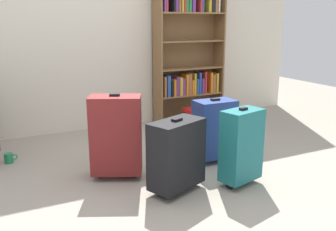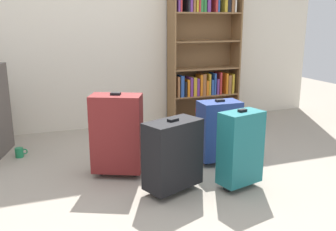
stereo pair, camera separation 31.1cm
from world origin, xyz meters
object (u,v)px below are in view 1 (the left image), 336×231
object	(u,v)px
mug	(9,158)
suitcase_dark_red	(116,135)
suitcase_teal	(241,145)
bookshelf	(188,53)
storage_box	(200,117)
suitcase_navy_blue	(214,129)
suitcase_black	(177,154)

from	to	relation	value
mug	suitcase_dark_red	bearing A→B (deg)	-43.35
suitcase_teal	bookshelf	bearing A→B (deg)	72.92
mug	storage_box	world-z (taller)	storage_box
bookshelf	suitcase_navy_blue	size ratio (longest dim) A/B	2.83
bookshelf	suitcase_dark_red	bearing A→B (deg)	-136.11
suitcase_teal	suitcase_dark_red	bearing A→B (deg)	145.72
storage_box	suitcase_dark_red	distance (m)	1.81
mug	suitcase_teal	bearing A→B (deg)	-38.99
bookshelf	suitcase_navy_blue	world-z (taller)	bookshelf
bookshelf	storage_box	distance (m)	0.87
storage_box	suitcase_navy_blue	distance (m)	1.21
suitcase_navy_blue	suitcase_dark_red	size ratio (longest dim) A/B	0.84
bookshelf	storage_box	size ratio (longest dim) A/B	4.78
bookshelf	suitcase_navy_blue	bearing A→B (deg)	-109.59
mug	suitcase_teal	size ratio (longest dim) A/B	0.18
mug	suitcase_black	xyz separation A→B (m)	(1.15, -1.24, 0.27)
bookshelf	suitcase_teal	bearing A→B (deg)	-107.08
bookshelf	suitcase_teal	distance (m)	2.18
mug	suitcase_teal	xyz separation A→B (m)	(1.68, -1.36, 0.29)
suitcase_black	suitcase_navy_blue	xyz separation A→B (m)	(0.63, 0.43, 0.01)
mug	storage_box	size ratio (longest dim) A/B	0.33
suitcase_black	bookshelf	bearing A→B (deg)	58.79
bookshelf	suitcase_black	bearing A→B (deg)	-121.21
suitcase_dark_red	suitcase_teal	world-z (taller)	suitcase_dark_red
bookshelf	mug	distance (m)	2.54
suitcase_black	suitcase_teal	xyz separation A→B (m)	(0.53, -0.12, 0.03)
mug	storage_box	xyz separation A→B (m)	(2.27, 0.28, 0.08)
suitcase_navy_blue	suitcase_dark_red	world-z (taller)	suitcase_dark_red
suitcase_black	suitcase_navy_blue	world-z (taller)	suitcase_navy_blue
suitcase_dark_red	suitcase_black	bearing A→B (deg)	-54.66
suitcase_dark_red	suitcase_teal	xyz separation A→B (m)	(0.86, -0.59, -0.04)
suitcase_navy_blue	mug	bearing A→B (deg)	155.40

